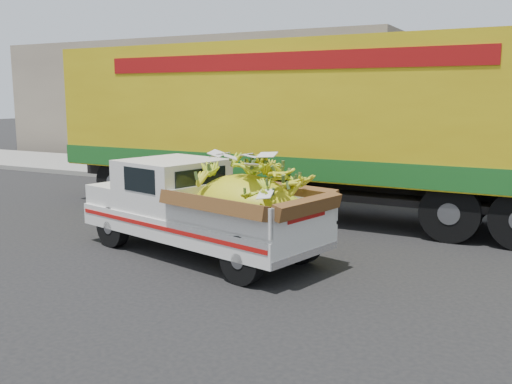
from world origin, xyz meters
The scene contains 6 objects.
ground centered at (0.00, 0.00, 0.00)m, with size 100.00×100.00×0.00m, color black.
curb centered at (0.00, 6.98, 0.07)m, with size 60.00×0.25×0.15m, color gray.
sidewalk centered at (0.00, 9.08, 0.07)m, with size 60.00×4.00×0.14m, color gray.
building_left centered at (-8.00, 14.98, 2.50)m, with size 18.00×6.00×5.00m, color gray.
pickup_truck centered at (1.23, 0.57, 0.84)m, with size 4.73×2.66×1.57m.
semi_trailer centered at (1.08, 4.53, 2.12)m, with size 12.02×2.74×3.80m.
Camera 1 is at (6.07, -7.28, 2.68)m, focal length 40.00 mm.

